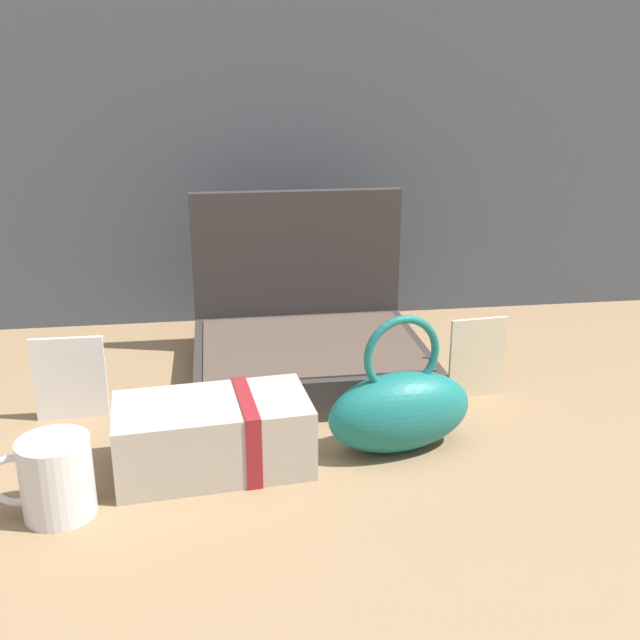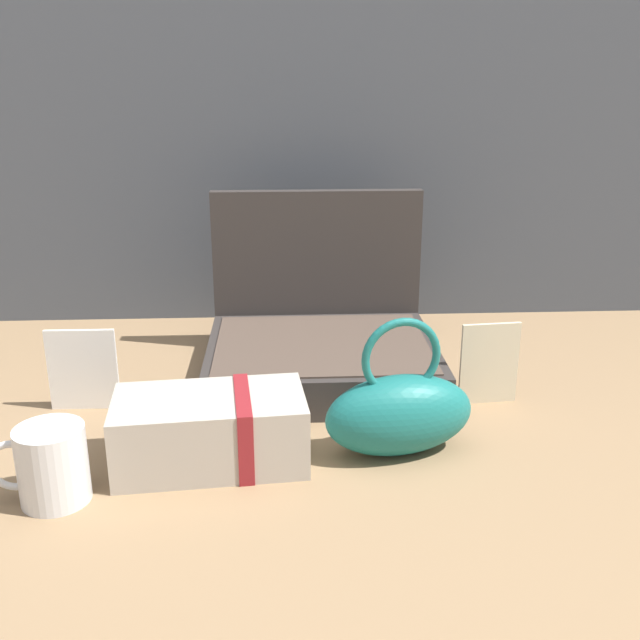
# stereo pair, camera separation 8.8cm
# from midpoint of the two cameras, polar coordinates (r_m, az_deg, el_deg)

# --- Properties ---
(ground_plane) EXTENTS (6.00, 6.00, 0.00)m
(ground_plane) POSITION_cam_midpoint_polar(r_m,az_deg,el_deg) (1.08, -3.29, -9.03)
(ground_plane) COLOR #8C6D4C
(open_suitcase) EXTENTS (0.38, 0.34, 0.30)m
(open_suitcase) POSITION_cam_midpoint_polar(r_m,az_deg,el_deg) (1.28, -3.02, -1.39)
(open_suitcase) COLOR #332D2B
(open_suitcase) RESTS_ON ground_plane
(teal_pouch_handbag) EXTENTS (0.22, 0.13, 0.20)m
(teal_pouch_handbag) POSITION_cam_midpoint_polar(r_m,az_deg,el_deg) (1.03, 3.74, -6.86)
(teal_pouch_handbag) COLOR #196B66
(teal_pouch_handbag) RESTS_ON ground_plane
(cream_toiletry_bag) EXTENTS (0.26, 0.16, 0.10)m
(cream_toiletry_bag) POSITION_cam_midpoint_polar(r_m,az_deg,el_deg) (1.00, -10.55, -8.72)
(cream_toiletry_bag) COLOR #B2A899
(cream_toiletry_bag) RESTS_ON ground_plane
(coffee_mug) EXTENTS (0.12, 0.08, 0.10)m
(coffee_mug) POSITION_cam_midpoint_polar(r_m,az_deg,el_deg) (0.96, -22.32, -11.22)
(coffee_mug) COLOR silver
(coffee_mug) RESTS_ON ground_plane
(info_card_left) EXTENTS (0.09, 0.01, 0.13)m
(info_card_left) POSITION_cam_midpoint_polar(r_m,az_deg,el_deg) (1.20, 9.98, -2.92)
(info_card_left) COLOR beige
(info_card_left) RESTS_ON ground_plane
(poster_card_right) EXTENTS (0.11, 0.01, 0.13)m
(poster_card_right) POSITION_cam_midpoint_polar(r_m,az_deg,el_deg) (1.19, -20.76, -4.28)
(poster_card_right) COLOR white
(poster_card_right) RESTS_ON ground_plane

